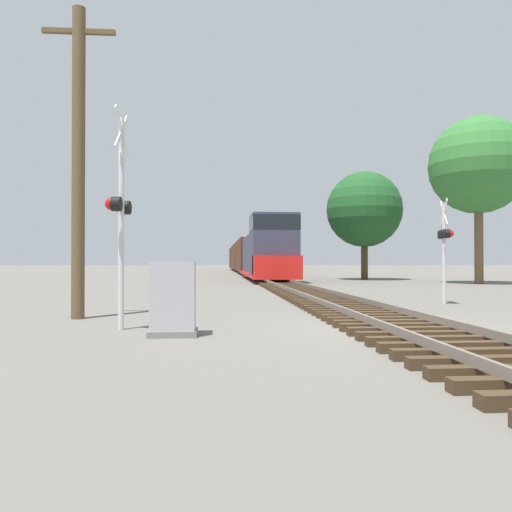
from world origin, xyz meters
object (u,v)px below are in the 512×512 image
Objects in this scene: relay_cabinet at (173,299)px; tree_far_right at (478,166)px; crossing_signal_near at (120,209)px; crossing_signal_far at (445,239)px; freight_train at (247,257)px; tree_mid_background at (364,210)px; utility_pole at (78,159)px.

relay_cabinet is 28.36m from tree_far_right.
crossing_signal_near reaches higher than crossing_signal_far.
crossing_signal_near is (-5.84, -52.86, 0.48)m from freight_train.
crossing_signal_far is at bearing -85.39° from freight_train.
crossing_signal_far is 18.11m from tree_far_right.
crossing_signal_near is 31.36m from tree_mid_background.
crossing_signal_far is at bearing 125.15° from crossing_signal_near.
utility_pole is 0.72× the size of tree_far_right.
crossing_signal_near is 11.12m from crossing_signal_far.
relay_cabinet is (1.19, -0.95, -1.84)m from crossing_signal_near.
tree_far_right is at bearing -20.79° from crossing_signal_far.
tree_mid_background is (-5.13, 7.90, -2.06)m from tree_far_right.
tree_far_right reaches higher than crossing_signal_far.
utility_pole is (-2.63, 3.08, 3.31)m from relay_cabinet.
crossing_signal_far is at bearing 16.97° from utility_pole.
relay_cabinet is at bearing -129.87° from tree_far_right.
tree_mid_background reaches higher than crossing_signal_near.
utility_pole is at bearing -138.34° from tree_far_right.
freight_train is 35.62m from tree_far_right.
utility_pole is at bearing -120.26° from tree_mid_background.
crossing_signal_near reaches higher than relay_cabinet.
utility_pole reaches higher than relay_cabinet.
crossing_signal_near is 1.31× the size of crossing_signal_far.
utility_pole is 27.36m from tree_far_right.
relay_cabinet is at bearing -94.94° from freight_train.
tree_mid_background reaches higher than freight_train.
tree_far_right is (12.98, -32.70, 5.58)m from freight_train.
tree_mid_background is (15.12, 25.92, 1.55)m from utility_pole.
relay_cabinet is 0.13× the size of tree_far_right.
freight_train is at bearing 111.65° from tree_far_right.
tree_mid_background reaches higher than relay_cabinet.
utility_pole is at bearing -98.16° from freight_train.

